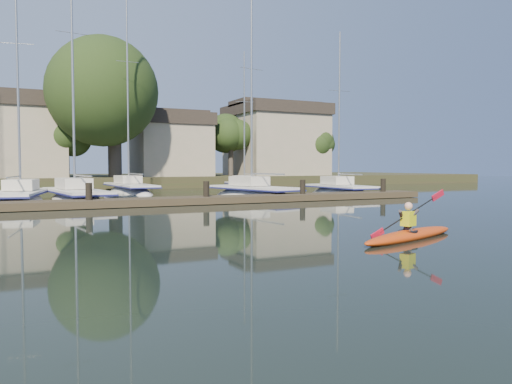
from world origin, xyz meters
name	(u,v)px	position (x,y,z in m)	size (l,w,h in m)	color
ground	(286,245)	(0.00, 0.00, 0.00)	(160.00, 160.00, 0.00)	black
kayak	(410,233)	(3.54, -0.68, 0.17)	(4.45, 1.99, 1.44)	#C23C0E
dock	(151,202)	(0.00, 14.00, 0.20)	(34.00, 2.00, 1.80)	#413725
sailboat_1	(20,207)	(-5.97, 18.79, -0.20)	(3.88, 9.35, 14.87)	silver
sailboat_2	(76,205)	(-3.07, 18.87, -0.20)	(3.47, 10.09, 16.37)	silver
sailboat_3	(254,200)	(7.78, 18.08, -0.21)	(4.00, 9.21, 14.40)	silver
sailboat_4	(340,197)	(14.49, 17.94, -0.21)	(2.53, 7.59, 12.76)	silver
sailboat_6	(130,195)	(1.67, 27.12, -0.20)	(2.67, 10.73, 16.93)	silver
sailboat_7	(245,192)	(11.35, 27.21, -0.19)	(3.29, 8.22, 12.90)	silver
shore	(101,154)	(1.61, 40.29, 3.23)	(90.00, 25.25, 12.75)	#2C361B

